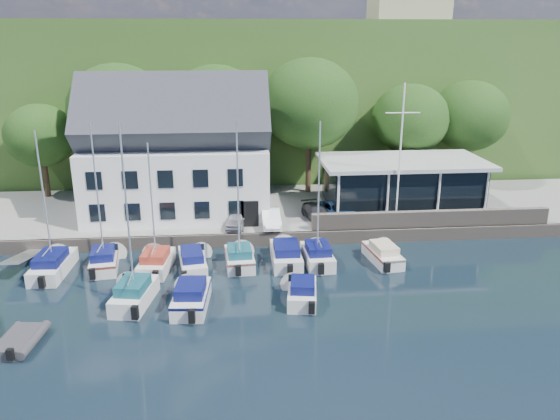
# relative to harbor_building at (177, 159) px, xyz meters

# --- Properties ---
(ground) EXTENTS (180.00, 180.00, 0.00)m
(ground) POSITION_rel_harbor_building_xyz_m (7.00, -16.50, -5.35)
(ground) COLOR black
(ground) RESTS_ON ground
(quay) EXTENTS (60.00, 13.00, 1.00)m
(quay) POSITION_rel_harbor_building_xyz_m (7.00, 1.00, -4.85)
(quay) COLOR gray
(quay) RESTS_ON ground
(quay_face) EXTENTS (60.00, 0.30, 1.00)m
(quay_face) POSITION_rel_harbor_building_xyz_m (7.00, -5.50, -4.85)
(quay_face) COLOR #71655A
(quay_face) RESTS_ON ground
(hillside) EXTENTS (160.00, 75.00, 16.00)m
(hillside) POSITION_rel_harbor_building_xyz_m (7.00, 45.50, 2.65)
(hillside) COLOR #314D1D
(hillside) RESTS_ON ground
(field_patch) EXTENTS (50.00, 30.00, 0.30)m
(field_patch) POSITION_rel_harbor_building_xyz_m (15.00, 53.50, 10.80)
(field_patch) COLOR #525A2D
(field_patch) RESTS_ON hillside
(harbor_building) EXTENTS (14.40, 8.20, 8.70)m
(harbor_building) POSITION_rel_harbor_building_xyz_m (0.00, 0.00, 0.00)
(harbor_building) COLOR white
(harbor_building) RESTS_ON quay
(club_pavilion) EXTENTS (13.20, 7.20, 4.10)m
(club_pavilion) POSITION_rel_harbor_building_xyz_m (18.00, -0.50, -2.30)
(club_pavilion) COLOR black
(club_pavilion) RESTS_ON quay
(seawall) EXTENTS (18.00, 0.50, 1.20)m
(seawall) POSITION_rel_harbor_building_xyz_m (19.00, -5.10, -3.75)
(seawall) COLOR #71655A
(seawall) RESTS_ON quay
(gangway) EXTENTS (1.20, 6.00, 1.40)m
(gangway) POSITION_rel_harbor_building_xyz_m (-9.50, -7.50, -5.35)
(gangway) COLOR silver
(gangway) RESTS_ON ground
(car_silver) EXTENTS (1.84, 3.54, 1.15)m
(car_silver) POSITION_rel_harbor_building_xyz_m (4.48, -3.85, -3.77)
(car_silver) COLOR #B5B5BA
(car_silver) RESTS_ON quay
(car_white) EXTENTS (1.42, 3.91, 1.28)m
(car_white) POSITION_rel_harbor_building_xyz_m (7.05, -3.90, -3.71)
(car_white) COLOR white
(car_white) RESTS_ON quay
(car_dgrey) EXTENTS (2.35, 4.13, 1.13)m
(car_dgrey) POSITION_rel_harbor_building_xyz_m (10.73, -2.78, -3.79)
(car_dgrey) COLOR #2F3034
(car_dgrey) RESTS_ON quay
(car_blue) EXTENTS (2.54, 4.14, 1.32)m
(car_blue) POSITION_rel_harbor_building_xyz_m (12.31, -2.59, -3.69)
(car_blue) COLOR #2B5185
(car_blue) RESTS_ON quay
(flagpole) EXTENTS (2.51, 0.20, 10.46)m
(flagpole) POSITION_rel_harbor_building_xyz_m (16.53, -4.28, 0.88)
(flagpole) COLOR white
(flagpole) RESTS_ON quay
(tree_0) EXTENTS (5.96, 5.96, 8.14)m
(tree_0) POSITION_rel_harbor_building_xyz_m (-12.08, 5.66, -0.28)
(tree_0) COLOR #12330F
(tree_0) RESTS_ON quay
(tree_1) EXTENTS (8.41, 8.41, 11.49)m
(tree_1) POSITION_rel_harbor_building_xyz_m (-5.21, 5.07, 1.40)
(tree_1) COLOR #12330F
(tree_1) RESTS_ON quay
(tree_2) EXTENTS (8.26, 8.26, 11.29)m
(tree_2) POSITION_rel_harbor_building_xyz_m (3.01, 6.19, 1.29)
(tree_2) COLOR #12330F
(tree_2) RESTS_ON quay
(tree_3) EXTENTS (8.70, 8.70, 11.89)m
(tree_3) POSITION_rel_harbor_building_xyz_m (11.14, 5.14, 1.59)
(tree_3) COLOR #12330F
(tree_3) RESTS_ON quay
(tree_4) EXTENTS (6.99, 6.99, 9.56)m
(tree_4) POSITION_rel_harbor_building_xyz_m (20.47, 5.76, 0.43)
(tree_4) COLOR #12330F
(tree_4) RESTS_ON quay
(tree_5) EXTENTS (7.16, 7.16, 9.78)m
(tree_5) POSITION_rel_harbor_building_xyz_m (26.14, 6.14, 0.54)
(tree_5) COLOR #12330F
(tree_5) RESTS_ON quay
(boat_r1_0) EXTENTS (2.27, 6.74, 9.12)m
(boat_r1_0) POSITION_rel_harbor_building_xyz_m (-7.35, -9.06, -0.79)
(boat_r1_0) COLOR silver
(boat_r1_0) RESTS_ON ground
(boat_r1_1) EXTENTS (2.55, 5.71, 8.67)m
(boat_r1_1) POSITION_rel_harbor_building_xyz_m (-4.24, -8.52, -1.02)
(boat_r1_1) COLOR silver
(boat_r1_1) RESTS_ON ground
(boat_r1_2) EXTENTS (2.55, 5.81, 8.64)m
(boat_r1_2) POSITION_rel_harbor_building_xyz_m (-0.81, -9.11, -1.03)
(boat_r1_2) COLOR silver
(boat_r1_2) RESTS_ON ground
(boat_r1_3) EXTENTS (2.64, 6.39, 1.38)m
(boat_r1_3) POSITION_rel_harbor_building_xyz_m (1.53, -9.07, -4.66)
(boat_r1_3) COLOR silver
(boat_r1_3) RESTS_ON ground
(boat_r1_4) EXTENTS (2.27, 5.28, 8.66)m
(boat_r1_4) POSITION_rel_harbor_building_xyz_m (4.62, -8.91, -1.02)
(boat_r1_4) COLOR silver
(boat_r1_4) RESTS_ON ground
(boat_r1_5) EXTENTS (2.13, 6.44, 1.46)m
(boat_r1_5) POSITION_rel_harbor_building_xyz_m (7.74, -8.65, -4.62)
(boat_r1_5) COLOR silver
(boat_r1_5) RESTS_ON ground
(boat_r1_6) EXTENTS (2.14, 5.67, 9.13)m
(boat_r1_6) POSITION_rel_harbor_building_xyz_m (9.81, -9.01, -0.79)
(boat_r1_6) COLOR silver
(boat_r1_6) RESTS_ON ground
(boat_r1_7) EXTENTS (2.46, 5.75, 1.36)m
(boat_r1_7) POSITION_rel_harbor_building_xyz_m (14.27, -9.06, -4.67)
(boat_r1_7) COLOR silver
(boat_r1_7) RESTS_ON ground
(boat_r2_1) EXTENTS (2.88, 6.02, 9.47)m
(boat_r2_1) POSITION_rel_harbor_building_xyz_m (-1.44, -13.79, -0.61)
(boat_r2_1) COLOR silver
(boat_r2_1) RESTS_ON ground
(boat_r2_2) EXTENTS (2.43, 5.86, 1.55)m
(boat_r2_2) POSITION_rel_harbor_building_xyz_m (1.81, -14.45, -4.57)
(boat_r2_2) COLOR silver
(boat_r2_2) RESTS_ON ground
(boat_r2_3) EXTENTS (2.47, 5.16, 1.38)m
(boat_r2_3) POSITION_rel_harbor_building_xyz_m (8.12, -14.27, -4.66)
(boat_r2_3) COLOR silver
(boat_r2_3) RESTS_ON ground
(dinghy_1) EXTENTS (2.26, 3.43, 0.76)m
(dinghy_1) POSITION_rel_harbor_building_xyz_m (-6.38, -17.84, -4.97)
(dinghy_1) COLOR #343337
(dinghy_1) RESTS_ON ground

